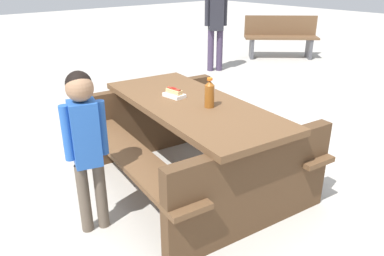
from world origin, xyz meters
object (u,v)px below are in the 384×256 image
at_px(soda_bottle, 209,94).
at_px(park_bench_near, 281,36).
at_px(picnic_table, 192,137).
at_px(hotdog_tray, 174,93).
at_px(child_in_coat, 85,134).
at_px(bystander_adult, 216,12).

height_order(soda_bottle, park_bench_near, soda_bottle).
bearing_deg(soda_bottle, picnic_table, 10.46).
distance_m(picnic_table, soda_bottle, 0.45).
bearing_deg(hotdog_tray, child_in_coat, 103.39).
xyz_separation_m(park_bench_near, bystander_adult, (0.08, 1.82, 0.59)).
height_order(park_bench_near, bystander_adult, bystander_adult).
bearing_deg(hotdog_tray, park_bench_near, -62.72).
relative_size(picnic_table, child_in_coat, 1.70).
bearing_deg(child_in_coat, picnic_table, -89.15).
height_order(child_in_coat, bystander_adult, bystander_adult).
bearing_deg(bystander_adult, picnic_table, 133.20).
height_order(picnic_table, hotdog_tray, hotdog_tray).
bearing_deg(picnic_table, hotdog_tray, 5.99).
distance_m(park_bench_near, bystander_adult, 1.91).
bearing_deg(picnic_table, child_in_coat, 90.85).
relative_size(soda_bottle, park_bench_near, 0.17).
relative_size(park_bench_near, bystander_adult, 0.85).
distance_m(hotdog_tray, child_in_coat, 0.95).
height_order(hotdog_tray, bystander_adult, bystander_adult).
relative_size(hotdog_tray, park_bench_near, 0.14).
distance_m(hotdog_tray, park_bench_near, 5.37).
bearing_deg(child_in_coat, soda_bottle, -99.15).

